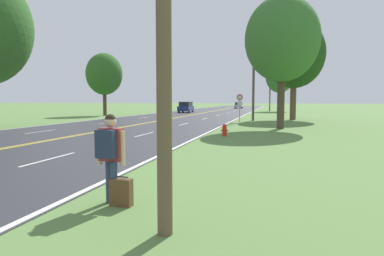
{
  "coord_description": "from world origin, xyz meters",
  "views": [
    {
      "loc": [
        11.48,
        -2.94,
        2.12
      ],
      "look_at": [
        7.95,
        11.27,
        0.9
      ],
      "focal_mm": 32.0,
      "sensor_mm": 36.0,
      "label": 1
    }
  ],
  "objects": [
    {
      "name": "traffic_sign",
      "position": [
        8.02,
        29.76,
        2.01
      ],
      "size": [
        0.6,
        0.1,
        2.66
      ],
      "color": "gray",
      "rests_on": "ground"
    },
    {
      "name": "car_dark_blue_van_approaching",
      "position": [
        -3.08,
        51.42,
        0.94
      ],
      "size": [
        2.02,
        4.46,
        1.79
      ],
      "rotation": [
        0.0,
        0.0,
        1.61
      ],
      "color": "black",
      "rests_on": "ground"
    },
    {
      "name": "tree_left_verge",
      "position": [
        11.74,
        22.89,
        6.44
      ],
      "size": [
        5.34,
        5.34,
        9.54
      ],
      "color": "#473828",
      "rests_on": "ground"
    },
    {
      "name": "tree_far_back",
      "position": [
        13.12,
        34.93,
        6.93
      ],
      "size": [
        6.32,
        6.32,
        10.59
      ],
      "color": "brown",
      "rests_on": "ground"
    },
    {
      "name": "car_silver_sedan_mid_near",
      "position": [
        2.31,
        81.63,
        0.78
      ],
      "size": [
        1.8,
        4.38,
        1.5
      ],
      "rotation": [
        0.0,
        0.0,
        -1.58
      ],
      "color": "black",
      "rests_on": "ground"
    },
    {
      "name": "tree_right_cluster",
      "position": [
        -10.87,
        38.65,
        5.5
      ],
      "size": [
        4.79,
        4.79,
        8.28
      ],
      "color": "#473828",
      "rests_on": "ground"
    },
    {
      "name": "utility_pole_midground",
      "position": [
        9.13,
        32.1,
        4.2
      ],
      "size": [
        1.8,
        0.24,
        8.09
      ],
      "color": "brown",
      "rests_on": "ground"
    },
    {
      "name": "tree_behind_sign",
      "position": [
        11.87,
        61.37,
        6.27
      ],
      "size": [
        5.08,
        5.08,
        9.22
      ],
      "color": "brown",
      "rests_on": "ground"
    },
    {
      "name": "suitcase",
      "position": [
        8.5,
        3.21,
        0.28
      ],
      "size": [
        0.46,
        0.21,
        0.6
      ],
      "rotation": [
        0.0,
        0.0,
        1.52
      ],
      "color": "brown",
      "rests_on": "ground"
    },
    {
      "name": "hitchhiker_person",
      "position": [
        8.24,
        3.25,
        1.12
      ],
      "size": [
        0.62,
        0.45,
        1.83
      ],
      "rotation": [
        0.0,
        0.0,
        1.52
      ],
      "color": "navy",
      "rests_on": "ground"
    },
    {
      "name": "utility_pole_far",
      "position": [
        10.14,
        62.14,
        4.39
      ],
      "size": [
        1.8,
        0.24,
        8.47
      ],
      "color": "brown",
      "rests_on": "ground"
    },
    {
      "name": "fire_hydrant",
      "position": [
        8.53,
        16.77,
        0.36
      ],
      "size": [
        0.42,
        0.26,
        0.71
      ],
      "color": "red",
      "rests_on": "ground"
    }
  ]
}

